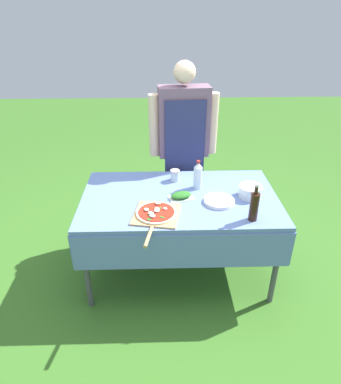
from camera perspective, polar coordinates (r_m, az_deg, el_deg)
ground_plane at (r=3.04m, az=1.36°, el=-12.60°), size 12.00×12.00×0.00m
prep_table at (r=2.65m, az=1.52°, el=-2.12°), size 1.51×0.90×0.72m
person_cook at (r=3.08m, az=2.15°, el=8.85°), size 0.61×0.23×1.62m
pizza_on_peel at (r=2.38m, az=-2.43°, el=-3.70°), size 0.36×0.55×0.05m
oil_bottle at (r=2.35m, az=13.77°, el=-2.28°), size 0.06×0.06×0.27m
water_bottle at (r=2.69m, az=4.58°, el=2.79°), size 0.07×0.07×0.24m
herb_container at (r=2.58m, az=1.79°, el=-0.60°), size 0.21×0.17×0.05m
mixing_tub at (r=2.66m, az=13.15°, el=0.10°), size 0.18×0.18×0.09m
plate_stack at (r=2.56m, az=8.10°, el=-1.49°), size 0.23×0.23×0.02m
sauce_jar at (r=2.83m, az=0.75°, el=2.70°), size 0.08×0.08×0.09m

